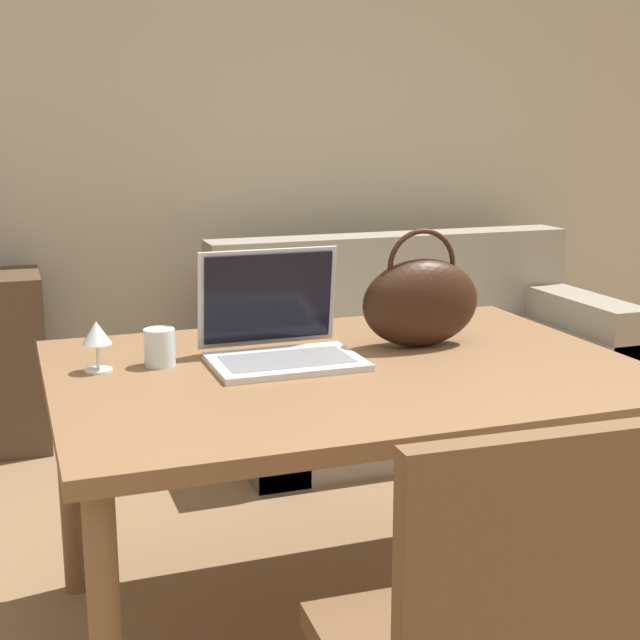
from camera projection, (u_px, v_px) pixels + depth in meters
wall_back at (176, 113)px, 3.95m from camera, size 10.00×0.06×2.70m
dining_table at (346, 394)px, 2.21m from camera, size 1.42×1.03×0.73m
couch at (417, 365)px, 3.85m from camera, size 1.70×0.86×0.82m
laptop at (277, 331)px, 2.24m from camera, size 0.37×0.30×0.27m
drinking_glass at (160, 347)px, 2.18m from camera, size 0.08×0.08×0.09m
wine_glass at (97, 336)px, 2.12m from camera, size 0.07×0.07×0.12m
handbag at (421, 301)px, 2.35m from camera, size 0.33×0.14×0.32m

